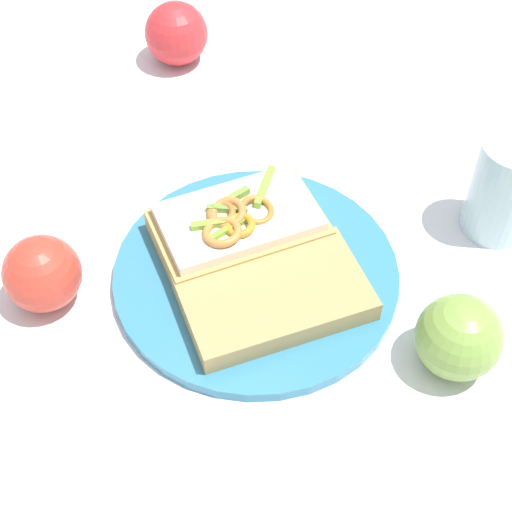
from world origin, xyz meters
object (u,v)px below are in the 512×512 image
plate (256,274)px  sandwich (238,226)px  drinking_glass (505,188)px  apple_1 (459,337)px  apple_2 (176,33)px  bread_slice_side (274,296)px  apple_0 (42,274)px

plate → sandwich: size_ratio=1.45×
plate → drinking_glass: drinking_glass is taller
plate → sandwich: sandwich is taller
apple_1 → apple_2: bearing=-112.2°
plate → bread_slice_side: 0.05m
apple_0 → apple_1: apple_1 is taller
sandwich → apple_1: 0.23m
bread_slice_side → apple_0: bearing=155.1°
bread_slice_side → apple_1: size_ratio=2.21×
plate → drinking_glass: (-0.19, 0.15, 0.05)m
apple_1 → sandwich: bearing=-88.7°
plate → apple_2: (-0.22, -0.28, 0.03)m
drinking_glass → sandwich: bearing=-47.0°
bread_slice_side → drinking_glass: bearing=5.4°
plate → bread_slice_side: size_ratio=1.64×
sandwich → bread_slice_side: bearing=-89.6°
drinking_glass → apple_1: bearing=13.8°
apple_0 → drinking_glass: size_ratio=0.67×
sandwich → apple_0: bearing=177.1°
plate → apple_1: bearing=97.8°
bread_slice_side → apple_1: (-0.05, 0.15, 0.01)m
apple_1 → bread_slice_side: bearing=-72.7°
apple_2 → bread_slice_side: bearing=52.9°
sandwich → apple_2: apple_2 is taller
bread_slice_side → drinking_glass: size_ratio=1.54×
plate → apple_2: apple_2 is taller
sandwich → drinking_glass: drinking_glass is taller
bread_slice_side → apple_2: bearing=85.8°
sandwich → apple_1: (-0.01, 0.23, 0.01)m
drinking_glass → apple_2: bearing=-93.1°
apple_1 → apple_2: (-0.19, -0.47, 0.00)m
sandwich → apple_2: bearing=81.8°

